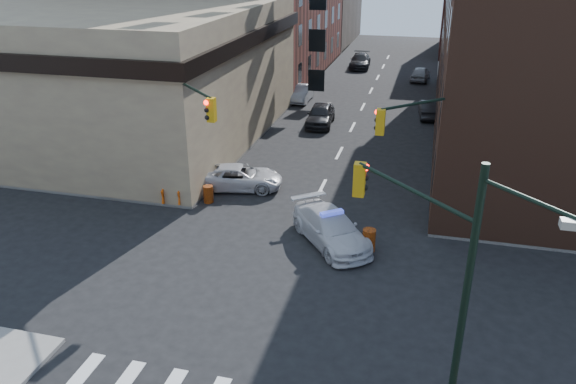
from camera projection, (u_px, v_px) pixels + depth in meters
The scene contains 24 objects.
ground at pixel (274, 281), 23.01m from camera, with size 140.00×140.00×0.00m, color black.
sidewalk_nw at pixel (144, 80), 57.24m from camera, with size 34.00×54.50×0.15m, color gray.
bank_building at pixel (105, 71), 39.69m from camera, with size 22.00×22.00×9.00m, color tan.
commercial_row_ne at pixel (553, 38), 37.18m from camera, with size 14.00×34.00×14.00m, color #4D2C1E.
filler_ne at pixel (511, 4), 68.82m from camera, with size 16.00×16.00×12.00m, color #58211B.
signal_pole_se at pixel (435, 275), 14.88m from camera, with size 5.40×5.27×8.00m.
signal_pole_nw at pixel (187, 131), 27.32m from camera, with size 3.58×3.67×8.00m.
signal_pole_ne at pixel (434, 151), 24.68m from camera, with size 3.67×3.58×8.00m.
tree_ne_near at pixel (460, 76), 42.95m from camera, with size 3.00×3.00×4.85m.
tree_ne_far at pixel (457, 57), 50.04m from camera, with size 3.00×3.00×4.85m.
police_car at pixel (331, 228), 25.71m from camera, with size 2.11×5.18×1.50m, color silver.
pickup at pixel (239, 177), 31.56m from camera, with size 2.25×4.87×1.35m, color silver.
parked_car_wnear at pixel (320, 115), 42.76m from camera, with size 1.89×4.71×1.60m, color black.
parked_car_wfar at pixel (302, 93), 49.36m from camera, with size 1.49×4.28×1.41m, color gray.
parked_car_wdeep at pixel (360, 61), 62.85m from camera, with size 2.14×5.26×1.53m, color black.
parked_car_enear at pixel (429, 109), 44.74m from camera, with size 1.48×4.24×1.40m, color black.
parked_car_efar at pixel (421, 74), 56.83m from camera, with size 1.69×4.19×1.43m, color gray.
pedestrian_a at pixel (193, 170), 31.81m from camera, with size 0.60×0.39×1.65m, color black.
pedestrian_b at pixel (139, 159), 32.94m from camera, with size 0.95×0.74×1.95m, color black.
pedestrian_c at pixel (105, 157), 33.43m from camera, with size 1.07×0.45×1.83m, color #1F272F.
barrel_road at pixel (369, 240), 25.12m from camera, with size 0.59×0.59×1.06m, color #D05C09.
barrel_bank at pixel (208, 194), 29.92m from camera, with size 0.52×0.52×0.93m, color #CA3A09.
barricade_nw_a at pixel (173, 195), 29.45m from camera, with size 1.19×0.59×0.89m, color #D15709, non-canonical shape.
barricade_nw_b at pixel (125, 173), 32.41m from camera, with size 1.20×0.60×0.90m, color #DF580A, non-canonical shape.
Camera 1 is at (5.41, -18.82, 12.64)m, focal length 35.00 mm.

